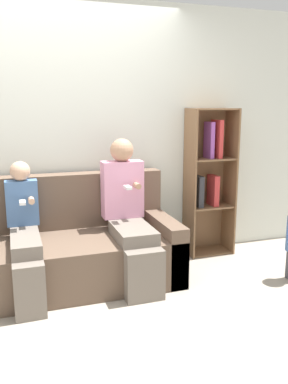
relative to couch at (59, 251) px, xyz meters
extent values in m
plane|color=#9E9384|center=(0.06, -0.56, -0.30)|extent=(14.00, 14.00, 0.00)
cube|color=silver|center=(0.06, 0.47, 0.97)|extent=(10.00, 0.06, 2.55)
cube|color=brown|center=(0.00, -0.14, -0.09)|extent=(2.09, 0.71, 0.43)
cube|color=brown|center=(0.00, 0.30, 0.17)|extent=(2.09, 0.18, 0.94)
cube|color=brown|center=(0.96, -0.14, -0.03)|extent=(0.17, 0.71, 0.55)
cube|color=#70665B|center=(0.62, -0.56, -0.09)|extent=(0.32, 0.12, 0.43)
cube|color=#70665B|center=(0.62, -0.24, 0.18)|extent=(0.32, 0.52, 0.11)
cube|color=#E599BC|center=(0.62, 0.11, 0.50)|extent=(0.38, 0.17, 0.53)
sphere|color=tan|center=(0.62, 0.11, 0.87)|extent=(0.21, 0.21, 0.21)
cylinder|color=tan|center=(0.73, -0.03, 0.55)|extent=(0.05, 0.10, 0.05)
cube|color=white|center=(0.62, -0.08, 0.55)|extent=(0.05, 0.12, 0.02)
cube|color=#70665B|center=(-0.28, -0.56, -0.09)|extent=(0.23, 0.12, 0.43)
cube|color=#70665B|center=(-0.28, -0.21, 0.18)|extent=(0.23, 0.57, 0.11)
cube|color=#476B9E|center=(-0.28, 0.13, 0.43)|extent=(0.27, 0.12, 0.40)
sphere|color=tan|center=(-0.28, 0.13, 0.71)|extent=(0.17, 0.17, 0.17)
cylinder|color=tan|center=(-0.21, 0.02, 0.47)|extent=(0.05, 0.10, 0.05)
cube|color=white|center=(-0.28, -0.03, 0.47)|extent=(0.05, 0.12, 0.02)
cube|color=brown|center=(1.39, 0.28, 0.47)|extent=(0.02, 0.30, 1.54)
cube|color=brown|center=(1.86, 0.28, 0.47)|extent=(0.02, 0.30, 1.54)
cube|color=brown|center=(1.63, 0.42, 0.47)|extent=(0.49, 0.02, 1.54)
cube|color=brown|center=(1.63, 0.28, -0.29)|extent=(0.45, 0.26, 0.02)
cube|color=brown|center=(1.63, 0.28, 0.21)|extent=(0.45, 0.26, 0.02)
cube|color=brown|center=(1.63, 0.28, 0.72)|extent=(0.45, 0.26, 0.02)
cube|color=brown|center=(1.63, 0.28, 1.23)|extent=(0.45, 0.26, 0.02)
cube|color=#C63838|center=(1.69, 0.28, 0.93)|extent=(0.04, 0.20, 0.39)
cube|color=#333338|center=(1.49, 0.28, 0.39)|extent=(0.06, 0.18, 0.33)
cube|color=#934CA3|center=(1.60, 0.28, 0.92)|extent=(0.04, 0.17, 0.37)
cube|color=#C63838|center=(1.67, 0.28, 0.39)|extent=(0.06, 0.18, 0.32)
camera|label=1|loc=(-0.36, -3.49, 1.28)|focal=38.00mm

